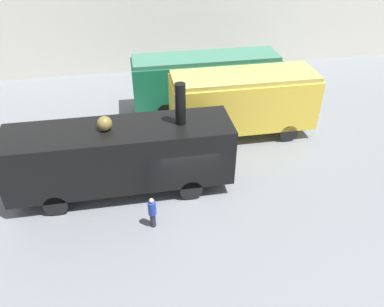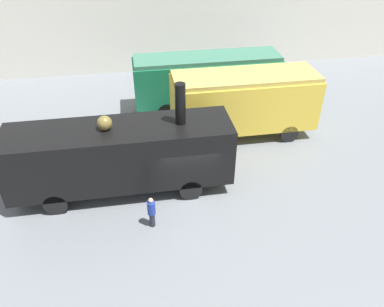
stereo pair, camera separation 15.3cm
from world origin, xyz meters
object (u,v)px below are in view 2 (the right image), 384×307
at_px(streamlined_locomotive, 219,77).
at_px(steam_locomotive, 121,154).
at_px(passenger_coach_vintage, 244,100).
at_px(visitor_person, 152,211).

height_order(streamlined_locomotive, steam_locomotive, steam_locomotive).
bearing_deg(steam_locomotive, passenger_coach_vintage, 30.42).
height_order(streamlined_locomotive, visitor_person, streamlined_locomotive).
bearing_deg(visitor_person, passenger_coach_vintage, 49.13).
xyz_separation_m(steam_locomotive, visitor_person, (1.10, -2.63, -1.23)).
xyz_separation_m(streamlined_locomotive, passenger_coach_vintage, (0.59, -3.58, 0.10)).
height_order(passenger_coach_vintage, steam_locomotive, steam_locomotive).
bearing_deg(passenger_coach_vintage, steam_locomotive, -149.58).
relative_size(steam_locomotive, visitor_person, 6.52).
bearing_deg(streamlined_locomotive, visitor_person, -116.81).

